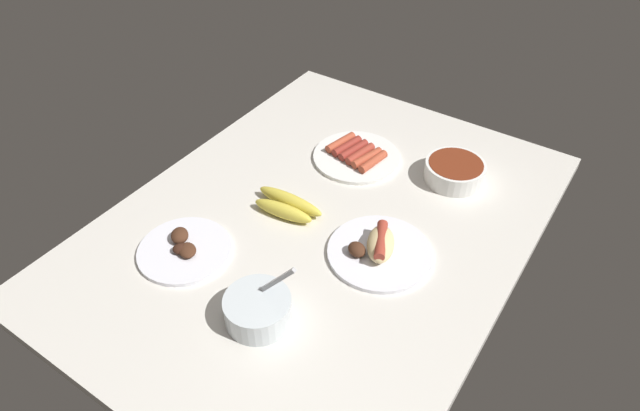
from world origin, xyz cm
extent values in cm
cube|color=silver|center=(0.00, 0.00, -1.50)|extent=(120.00, 90.00, 3.00)
cylinder|color=white|center=(26.22, 5.81, 0.50)|extent=(23.51, 23.51, 1.00)
cylinder|color=#AD472D|center=(24.88, -0.20, 2.12)|extent=(10.02, 3.65, 2.24)
cylinder|color=#AD472D|center=(25.42, 2.21, 2.12)|extent=(10.05, 4.67, 2.24)
cylinder|color=#9E3828|center=(25.96, 4.61, 2.12)|extent=(10.04, 3.97, 2.24)
cylinder|color=maroon|center=(26.49, 7.01, 2.12)|extent=(10.05, 4.18, 2.24)
cylinder|color=maroon|center=(27.03, 9.42, 2.12)|extent=(10.05, 4.19, 2.24)
cylinder|color=#AD472D|center=(27.57, 11.82, 2.12)|extent=(10.05, 4.28, 2.24)
cylinder|color=white|center=(32.40, -19.70, 2.51)|extent=(15.36, 15.36, 5.03)
cylinder|color=maroon|center=(32.40, -19.70, 4.63)|extent=(13.83, 13.83, 1.00)
ellipsoid|color=gold|center=(-3.73, 8.21, 1.90)|extent=(5.13, 15.65, 3.79)
ellipsoid|color=gold|center=(-0.40, 8.87, 1.94)|extent=(3.73, 18.18, 3.89)
cylinder|color=white|center=(-25.37, 19.60, 0.50)|extent=(20.94, 20.94, 1.00)
ellipsoid|color=#472819|center=(-26.00, 17.81, 2.04)|extent=(5.69, 6.01, 2.09)
ellipsoid|color=#472819|center=(-23.78, 22.27, 2.35)|extent=(6.24, 6.20, 2.70)
ellipsoid|color=#381E14|center=(-26.46, 19.32, 2.05)|extent=(4.53, 4.66, 2.10)
cylinder|color=white|center=(-1.66, -16.99, 0.50)|extent=(23.50, 23.50, 1.00)
ellipsoid|color=#E5C689|center=(-1.66, -16.99, 3.20)|extent=(12.65, 10.15, 4.40)
cylinder|color=#9E3828|center=(-1.66, -16.99, 4.41)|extent=(10.62, 6.65, 2.40)
ellipsoid|color=#472819|center=(-5.32, -13.18, 2.40)|extent=(4.98, 5.42, 2.80)
cylinder|color=silver|center=(-30.62, -5.74, 2.91)|extent=(13.42, 13.42, 5.81)
cylinder|color=beige|center=(-30.62, -5.74, 4.07)|extent=(11.81, 11.81, 2.62)
cube|color=#B7B7BC|center=(-27.60, -7.42, 8.87)|extent=(2.02, 10.61, 13.02)
camera|label=1|loc=(-80.75, -54.01, 90.10)|focal=31.30mm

